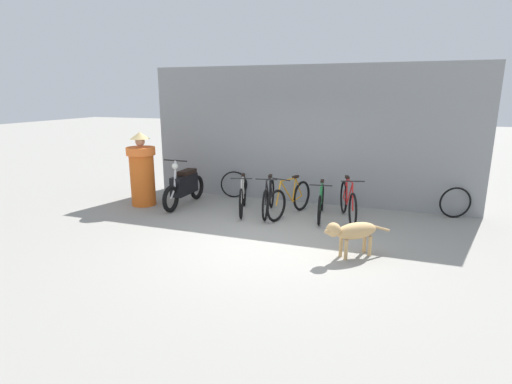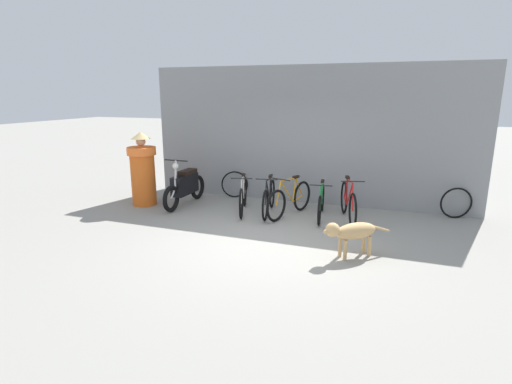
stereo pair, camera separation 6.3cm
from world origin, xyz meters
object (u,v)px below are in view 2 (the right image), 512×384
bicycle_4 (348,203)px  motorcycle (185,186)px  bicycle_1 (269,198)px  person_in_robes (143,170)px  stray_dog (352,232)px  bicycle_3 (321,203)px  bicycle_2 (290,200)px  spare_tire_right (235,184)px  spare_tire_left (456,203)px  bicycle_0 (243,196)px

bicycle_4 → motorcycle: motorcycle is taller
bicycle_1 → person_in_robes: size_ratio=0.95×
bicycle_4 → stray_dog: 1.96m
bicycle_3 → bicycle_4: bicycle_4 is taller
bicycle_2 → spare_tire_right: bearing=-103.2°
bicycle_3 → bicycle_1: bearing=-91.5°
bicycle_1 → spare_tire_left: bearing=95.6°
bicycle_3 → stray_dog: (0.87, -1.94, 0.10)m
bicycle_0 → bicycle_4: bicycle_4 is taller
bicycle_0 → stray_dog: 3.14m
bicycle_0 → spare_tire_right: bearing=-165.8°
motorcycle → spare_tire_left: (5.89, 1.06, -0.12)m
bicycle_4 → motorcycle: 3.77m
bicycle_1 → bicycle_2: bearing=82.1°
bicycle_0 → person_in_robes: bearing=-101.2°
bicycle_3 → spare_tire_left: 2.84m
bicycle_3 → spare_tire_left: bearing=101.6°
bicycle_1 → bicycle_4: bearing=84.1°
bicycle_1 → spare_tire_left: (3.81, 1.04, -0.02)m
bicycle_0 → bicycle_2: size_ratio=0.98×
bicycle_0 → motorcycle: bearing=-108.3°
bicycle_0 → spare_tire_left: size_ratio=2.37×
bicycle_1 → bicycle_3: 1.14m
bicycle_1 → motorcycle: 2.08m
bicycle_4 → stray_dog: (0.31, -1.93, 0.05)m
bicycle_1 → spare_tire_right: bearing=-139.2°
bicycle_4 → spare_tire_right: 3.09m
bicycle_1 → bicycle_2: (0.47, 0.01, 0.00)m
bicycle_4 → motorcycle: bearing=-105.1°
bicycle_0 → bicycle_1: bicycle_1 is taller
bicycle_1 → motorcycle: bearing=-99.0°
motorcycle → bicycle_0: bearing=89.5°
spare_tire_right → motorcycle: bearing=-127.6°
bicycle_4 → person_in_robes: person_in_robes is taller
motorcycle → spare_tire_right: bearing=142.8°
bicycle_1 → spare_tire_right: (-1.26, 1.04, -0.01)m
person_in_robes → spare_tire_left: person_in_robes is taller
bicycle_0 → bicycle_1: 0.59m
bicycle_2 → bicycle_3: 0.67m
stray_dog → bicycle_4: bearing=-122.3°
bicycle_0 → person_in_robes: person_in_robes is taller
bicycle_1 → person_in_robes: 3.07m
spare_tire_left → bicycle_3: bearing=-161.0°
bicycle_4 → motorcycle: size_ratio=0.93×
bicycle_4 → stray_dog: bearing=-8.0°
person_in_robes → spare_tire_left: (6.83, 1.35, -0.51)m
stray_dog → person_in_robes: bearing=-58.1°
bicycle_3 → person_in_robes: 4.20m
bicycle_1 → stray_dog: size_ratio=1.64×
stray_dog → person_in_robes: size_ratio=0.58×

